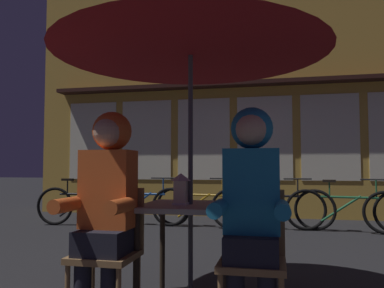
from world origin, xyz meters
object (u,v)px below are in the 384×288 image
(person_left_hooded, at_px, (107,193))
(person_right_hooded, at_px, (252,195))
(chair_left, at_px, (110,245))
(potted_plant, at_px, (100,191))
(chair_right, at_px, (253,252))
(bicycle_fifth, at_px, (349,210))
(lantern, at_px, (181,188))
(bicycle_fourth, at_px, (273,208))
(cafe_table, at_px, (191,218))
(patio_umbrella, at_px, (191,31))
(bicycle_nearest, at_px, (83,205))
(bicycle_second, at_px, (142,205))
(bicycle_third, at_px, (200,207))

(person_left_hooded, height_order, person_right_hooded, same)
(chair_left, height_order, potted_plant, potted_plant)
(chair_right, relative_size, bicycle_fifth, 0.52)
(potted_plant, bearing_deg, bicycle_fifth, -7.02)
(lantern, height_order, bicycle_fourth, lantern)
(bicycle_fourth, xyz_separation_m, potted_plant, (-3.30, 0.54, 0.20))
(cafe_table, xyz_separation_m, person_left_hooded, (-0.48, -0.43, 0.21))
(patio_umbrella, xyz_separation_m, person_left_hooded, (-0.48, -0.43, -1.21))
(person_left_hooded, distance_m, potted_plant, 5.10)
(cafe_table, bearing_deg, chair_left, -142.45)
(chair_left, bearing_deg, lantern, 36.87)
(cafe_table, distance_m, bicycle_nearest, 4.32)
(bicycle_fourth, bearing_deg, potted_plant, 170.74)
(patio_umbrella, relative_size, person_left_hooded, 1.65)
(potted_plant, bearing_deg, lantern, -57.66)
(person_right_hooded, bearing_deg, chair_right, 90.00)
(chair_left, height_order, person_left_hooded, person_left_hooded)
(person_left_hooded, relative_size, bicycle_fifth, 0.84)
(cafe_table, relative_size, bicycle_fourth, 0.44)
(potted_plant, bearing_deg, bicycle_second, -26.62)
(person_left_hooded, relative_size, bicycle_nearest, 0.84)
(bicycle_second, bearing_deg, person_right_hooded, -61.96)
(lantern, bearing_deg, patio_umbrella, 41.86)
(cafe_table, xyz_separation_m, bicycle_nearest, (-2.67, 3.38, -0.29))
(person_left_hooded, xyz_separation_m, bicycle_fifth, (2.21, 4.02, -0.50))
(bicycle_nearest, relative_size, bicycle_fourth, 1.00)
(person_left_hooded, bearing_deg, person_right_hooded, 0.00)
(bicycle_fifth, bearing_deg, cafe_table, -115.69)
(cafe_table, xyz_separation_m, person_right_hooded, (0.48, -0.43, 0.21))
(cafe_table, relative_size, bicycle_third, 0.45)
(chair_right, height_order, bicycle_fourth, chair_right)
(cafe_table, xyz_separation_m, patio_umbrella, (0.00, 0.00, 1.42))
(person_left_hooded, bearing_deg, potted_plant, 116.11)
(bicycle_fifth, bearing_deg, potted_plant, 172.98)
(lantern, bearing_deg, bicycle_third, 98.77)
(patio_umbrella, relative_size, bicycle_fourth, 1.38)
(cafe_table, bearing_deg, patio_umbrella, 0.00)
(potted_plant, bearing_deg, chair_left, -63.61)
(bicycle_nearest, distance_m, bicycle_fifth, 4.41)
(chair_right, xyz_separation_m, bicycle_third, (-1.11, 3.99, -0.14))
(person_right_hooded, relative_size, bicycle_nearest, 0.84)
(cafe_table, relative_size, lantern, 3.20)
(patio_umbrella, height_order, bicycle_third, patio_umbrella)
(chair_right, bearing_deg, person_right_hooded, -90.00)
(patio_umbrella, bearing_deg, person_left_hooded, -138.43)
(lantern, bearing_deg, bicycle_fourth, 80.12)
(cafe_table, xyz_separation_m, chair_right, (0.48, -0.37, -0.15))
(bicycle_nearest, height_order, potted_plant, potted_plant)
(cafe_table, xyz_separation_m, potted_plant, (-2.72, 4.14, -0.09))
(lantern, relative_size, bicycle_fourth, 0.14)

